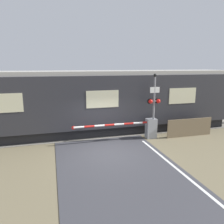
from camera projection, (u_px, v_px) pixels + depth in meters
name	position (u px, v px, depth m)	size (l,w,h in m)	color
ground_plane	(108.00, 152.00, 10.88)	(80.00, 80.00, 0.00)	#6B6047
track_bed	(94.00, 131.00, 14.25)	(36.00, 3.20, 0.13)	slate
train	(97.00, 101.00, 13.89)	(18.73, 3.14, 3.90)	black
crossing_barrier	(146.00, 128.00, 12.78)	(4.93, 0.44, 1.17)	gray
signal_post	(154.00, 102.00, 12.46)	(0.79, 0.26, 3.78)	gray
roadside_fence	(190.00, 128.00, 13.18)	(2.97, 0.06, 1.10)	#726047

